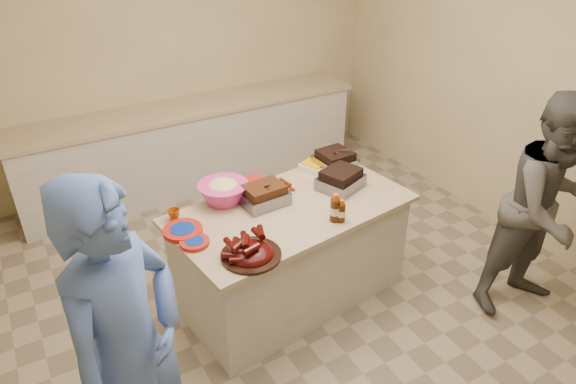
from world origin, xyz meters
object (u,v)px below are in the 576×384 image
bbq_bottle_a (335,220)px  bbq_bottle_b (341,221)px  rib_platter (251,256)px  mustard_bottle (265,198)px  island (291,294)px  plastic_cup (175,220)px  roasting_pan (335,170)px  guest_gray (522,299)px  coleslaw_bowl (224,202)px

bbq_bottle_a → bbq_bottle_b: size_ratio=1.23×
bbq_bottle_a → rib_platter: bearing=-173.8°
mustard_bottle → island: bearing=-63.3°
rib_platter → plastic_cup: bearing=113.2°
roasting_pan → rib_platter: bearing=-150.8°
rib_platter → guest_gray: size_ratio=0.23×
island → bbq_bottle_b: (0.20, -0.32, 0.81)m
bbq_bottle_b → mustard_bottle: size_ratio=1.56×
coleslaw_bowl → bbq_bottle_b: 0.86m
roasting_pan → bbq_bottle_b: bbq_bottle_b is taller
rib_platter → bbq_bottle_b: bbq_bottle_b is taller
rib_platter → bbq_bottle_a: bbq_bottle_a is taller
bbq_bottle_a → bbq_bottle_b: bbq_bottle_a is taller
rib_platter → plastic_cup: rib_platter is taller
bbq_bottle_b → mustard_bottle: bbq_bottle_b is taller
bbq_bottle_b → guest_gray: size_ratio=0.10×
mustard_bottle → roasting_pan: bearing=9.0°
guest_gray → rib_platter: bearing=171.0°
bbq_bottle_a → roasting_pan: bearing=55.5°
island → roasting_pan: roasting_pan is taller
island → mustard_bottle: mustard_bottle is taller
rib_platter → guest_gray: (2.04, -0.58, -0.81)m
coleslaw_bowl → bbq_bottle_a: bearing=-47.7°
bbq_bottle_a → mustard_bottle: 0.57m
island → rib_platter: size_ratio=4.54×
bbq_bottle_b → plastic_cup: 1.14m
plastic_cup → guest_gray: (2.32, -1.21, -0.81)m
mustard_bottle → guest_gray: (1.64, -1.16, -0.81)m
roasting_pan → mustard_bottle: (-0.70, -0.11, 0.00)m
coleslaw_bowl → guest_gray: coleslaw_bowl is taller
bbq_bottle_b → mustard_bottle: 0.61m
rib_platter → bbq_bottle_a: (0.67, 0.07, 0.00)m
rib_platter → coleslaw_bowl: size_ratio=1.04×
bbq_bottle_a → plastic_cup: bbq_bottle_a is taller
island → coleslaw_bowl: (-0.39, 0.31, 0.81)m
island → guest_gray: 1.81m
roasting_pan → guest_gray: 1.78m
roasting_pan → plastic_cup: 1.37m
island → roasting_pan: (0.59, 0.32, 0.81)m
bbq_bottle_a → bbq_bottle_b: 0.04m
coleslaw_bowl → mustard_bottle: size_ratio=3.34×
island → plastic_cup: plastic_cup is taller
island → guest_gray: size_ratio=1.02×
plastic_cup → rib_platter: bearing=-66.8°
island → plastic_cup: (-0.78, 0.26, 0.81)m
plastic_cup → bbq_bottle_a: bearing=-30.6°
coleslaw_bowl → plastic_cup: size_ratio=4.11×
mustard_bottle → plastic_cup: mustard_bottle is taller
bbq_bottle_a → mustard_bottle: (-0.27, 0.50, 0.00)m
coleslaw_bowl → rib_platter: bearing=-100.0°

